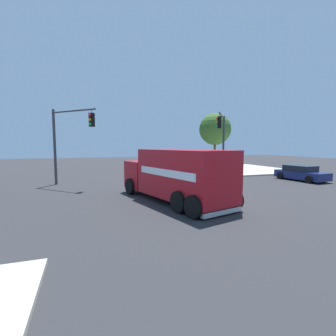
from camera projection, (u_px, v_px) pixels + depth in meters
name	position (u px, v px, depth m)	size (l,w,h in m)	color
ground_plane	(183.00, 196.00, 14.65)	(100.00, 100.00, 0.00)	#2B2B2D
sidewalk_corner_near	(236.00, 169.00, 30.39)	(11.77, 11.77, 0.14)	#B2ADA0
delivery_truck	(176.00, 175.00, 13.29)	(4.50, 8.09, 2.85)	#AD141E
traffic_light_primary	(67.00, 135.00, 18.19)	(3.10, 3.20, 5.81)	#38383D
traffic_light_secondary	(222.00, 136.00, 22.39)	(2.89, 3.84, 5.75)	#38383D
sedan_navy	(301.00, 173.00, 21.32)	(2.30, 4.43, 1.31)	navy
pedestrian_near_corner	(216.00, 160.00, 32.90)	(0.38, 0.45, 1.65)	gray
picket_fence_run	(214.00, 162.00, 35.65)	(7.12, 0.05, 0.95)	silver
shade_tree_near	(215.00, 129.00, 33.19)	(4.30, 4.30, 7.26)	brown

